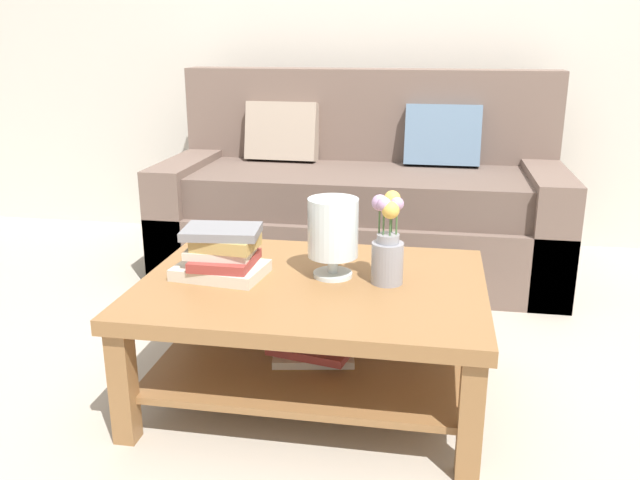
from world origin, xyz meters
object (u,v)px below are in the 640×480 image
object	(u,v)px
flower_pitcher	(388,245)
coffee_table	(313,313)
couch	(361,203)
glass_hurricane_vase	(333,231)
book_stack_main	(223,254)

from	to	relation	value
flower_pitcher	coffee_table	bearing A→B (deg)	-173.88
couch	glass_hurricane_vase	xyz separation A→B (m)	(0.05, -1.34, 0.23)
couch	flower_pitcher	world-z (taller)	couch
coffee_table	book_stack_main	bearing A→B (deg)	-179.71
coffee_table	couch	bearing A→B (deg)	89.58
flower_pitcher	couch	bearing A→B (deg)	99.94
coffee_table	flower_pitcher	world-z (taller)	flower_pitcher
coffee_table	glass_hurricane_vase	size ratio (longest dim) A/B	4.21
couch	flower_pitcher	distance (m)	1.41
couch	book_stack_main	world-z (taller)	couch
coffee_table	glass_hurricane_vase	bearing A→B (deg)	42.73
coffee_table	book_stack_main	world-z (taller)	book_stack_main
couch	book_stack_main	xyz separation A→B (m)	(-0.33, -1.40, 0.15)
couch	coffee_table	size ratio (longest dim) A/B	1.78
book_stack_main	flower_pitcher	world-z (taller)	flower_pitcher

